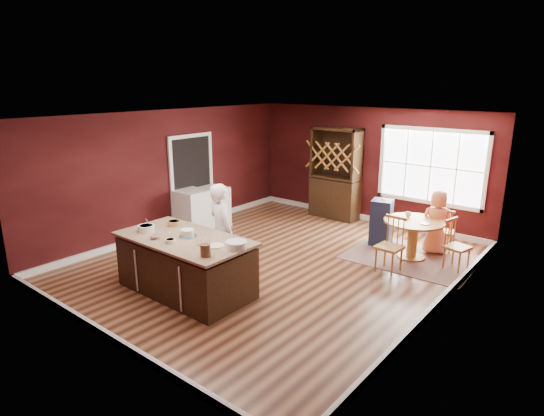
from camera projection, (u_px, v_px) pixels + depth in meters
The scene contains 28 objects.
room_shell at pixel (277, 192), 8.15m from camera, with size 7.00×7.00×7.00m.
window at pixel (431, 166), 9.80m from camera, with size 2.36×0.10×1.66m, color white, non-canonical shape.
doorway at pixel (192, 182), 10.49m from camera, with size 0.08×1.26×2.13m, color white, non-canonical shape.
kitchen_island at pixel (186, 266), 7.24m from camera, with size 2.23×1.17×0.92m.
dining_table at pixel (413, 231), 8.60m from camera, with size 1.12×1.12×0.75m.
baker at pixel (221, 231), 7.67m from camera, with size 0.61×0.40×1.66m, color silver.
layer_cake at pixel (188, 233), 7.12m from camera, with size 0.29×0.29×0.12m, color silver, non-canonical shape.
bowl_blue at pixel (146, 228), 7.38m from camera, with size 0.27×0.27×0.10m, color white.
bowl_yellow at pixel (174, 223), 7.67m from camera, with size 0.22×0.22×0.08m, color olive.
bowl_pink at pixel (155, 237), 7.04m from camera, with size 0.16×0.16×0.06m, color white.
bowl_olive at pixel (170, 241), 6.86m from camera, with size 0.16×0.16×0.06m, color beige.
drinking_glass at pixel (199, 241), 6.74m from camera, with size 0.08×0.08×0.15m, color white.
dinner_plate at pixel (215, 246), 6.72m from camera, with size 0.25×0.25×0.02m, color beige.
white_tub at pixel (236, 245), 6.63m from camera, with size 0.31×0.31×0.11m, color white.
stoneware_crock at pixel (205, 250), 6.32m from camera, with size 0.15×0.15×0.18m, color brown.
toy_figurine at pixel (202, 249), 6.50m from camera, with size 0.04×0.04×0.07m, color #FFC903, non-canonical shape.
rug at pixel (411, 257), 8.74m from camera, with size 2.29×1.77×0.01m, color brown.
chair_east at pixel (458, 245), 8.08m from camera, with size 0.39×0.37×0.94m, color brown, non-canonical shape.
chair_south at pixel (389, 245), 7.99m from camera, with size 0.42×0.40×1.00m, color brown, non-canonical shape.
chair_north at pixel (444, 230), 8.95m from camera, with size 0.38×0.36×0.91m, color brown, non-canonical shape.
seated_woman at pixel (437, 222), 8.81m from camera, with size 0.63×0.41×1.28m, color #E9865B.
high_chair at pixel (381, 222), 9.32m from camera, with size 0.40×0.40×1.00m, color #16203D, non-canonical shape.
toddler at pixel (386, 207), 9.24m from camera, with size 0.18×0.14×0.26m, color #8CA5BF, non-canonical shape.
table_plate at pixel (425, 223), 8.34m from camera, with size 0.19×0.19×0.01m, color beige.
table_cup at pixel (408, 214), 8.78m from camera, with size 0.12×0.12×0.09m, color silver.
hutch at pixel (336, 173), 11.07m from camera, with size 1.21×0.50×2.21m, color black.
washer at pixel (192, 211), 10.20m from camera, with size 0.65×0.63×0.94m, color silver.
dryer at pixel (213, 206), 10.68m from camera, with size 0.61×0.59×0.89m, color silver.
Camera 1 is at (4.91, -6.22, 3.28)m, focal length 30.00 mm.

